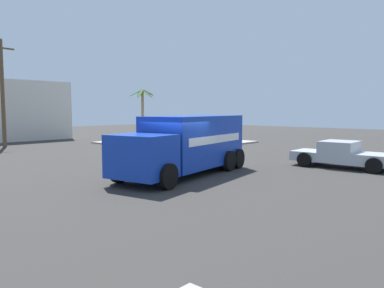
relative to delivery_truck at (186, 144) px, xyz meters
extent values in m
plane|color=#33302D|center=(-1.02, -0.53, -1.43)|extent=(100.00, 100.00, 0.00)
cube|color=#9E998E|center=(11.65, 12.14, -1.36)|extent=(10.76, 10.76, 0.14)
cube|color=#1438AD|center=(0.73, 0.13, 0.11)|extent=(6.04, 3.36, 2.37)
cube|color=#1438AD|center=(-3.17, -0.56, -0.23)|extent=(2.29, 2.70, 1.70)
cube|color=black|center=(-4.01, -0.71, 0.11)|extent=(0.43, 2.00, 0.88)
cube|color=#B2B2B7|center=(3.44, 0.61, -1.24)|extent=(0.60, 2.30, 0.21)
cube|color=white|center=(0.94, -1.06, 0.22)|extent=(4.72, 0.85, 0.36)
cube|color=white|center=(0.52, 1.32, 0.22)|extent=(4.72, 0.85, 0.36)
cylinder|color=black|center=(-2.90, -1.77, -0.93)|extent=(1.03, 0.45, 1.00)
cylinder|color=black|center=(-3.33, 0.67, -0.93)|extent=(1.03, 0.45, 1.00)
cylinder|color=black|center=(2.18, -0.87, -0.93)|extent=(1.03, 0.45, 1.00)
cylinder|color=black|center=(1.75, 1.57, -0.93)|extent=(1.03, 0.45, 1.00)
cylinder|color=black|center=(3.21, -0.69, -0.93)|extent=(1.03, 0.45, 1.00)
cylinder|color=black|center=(2.78, 1.75, -0.93)|extent=(1.03, 0.45, 1.00)
cube|color=#B7BABF|center=(6.98, -2.84, -0.90)|extent=(2.01, 1.58, 0.50)
cube|color=#B7BABF|center=(7.04, -4.43, -0.60)|extent=(2.02, 1.78, 1.10)
cube|color=black|center=(7.04, -4.43, -0.31)|extent=(1.85, 1.50, 0.48)
cube|color=#B7BABF|center=(7.12, -6.28, -0.88)|extent=(2.03, 2.08, 0.55)
cylinder|color=black|center=(5.98, -3.01, -1.05)|extent=(0.27, 0.77, 0.76)
cylinder|color=black|center=(7.99, -2.93, -1.05)|extent=(0.27, 0.77, 0.76)
cylinder|color=black|center=(6.12, -6.44, -1.05)|extent=(0.27, 0.77, 0.76)
cylinder|color=#7A6647|center=(11.62, 16.63, 1.08)|extent=(0.26, 0.26, 4.75)
ellipsoid|color=#386023|center=(12.29, 16.59, 3.27)|extent=(1.40, 0.45, 0.65)
ellipsoid|color=#386023|center=(11.84, 17.27, 3.27)|extent=(0.79, 1.42, 0.65)
ellipsoid|color=#386023|center=(11.11, 17.04, 3.21)|extent=(1.27, 1.11, 0.77)
ellipsoid|color=#386023|center=(11.08, 16.36, 3.14)|extent=(1.28, 0.89, 0.90)
ellipsoid|color=#386023|center=(11.78, 16.06, 3.13)|extent=(0.68, 1.29, 0.93)
cylinder|color=brown|center=(-0.31, 19.77, 2.87)|extent=(0.30, 0.30, 8.60)
cube|color=brown|center=(-0.31, 19.77, 6.46)|extent=(2.20, 0.30, 0.12)
camera|label=1|loc=(-12.80, -11.92, 1.59)|focal=35.45mm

